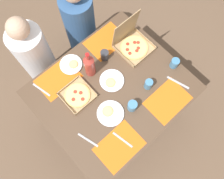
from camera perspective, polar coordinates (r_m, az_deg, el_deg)
ground_plane at (r=2.73m, az=0.00°, el=-5.21°), size 6.00×6.00×0.00m
dining_table at (r=2.13m, az=0.00°, el=-0.98°), size 1.25×1.09×0.73m
placemat_near_left at (r=1.92m, az=1.78°, el=-13.60°), size 0.36×0.26×0.00m
placemat_near_right at (r=2.05m, az=13.34°, el=-2.64°), size 0.36×0.26×0.00m
placemat_far_left at (r=2.12m, az=-12.92°, el=2.57°), size 0.36×0.26×0.00m
placemat_far_right at (r=2.24m, az=-1.51°, el=11.66°), size 0.36×0.26×0.00m
pizza_box_corner_right at (r=2.17m, az=4.94°, el=11.08°), size 0.29×0.29×0.32m
pizza_box_center at (r=2.02m, az=-8.37°, el=-1.38°), size 0.25×0.25×0.04m
plate_near_right at (r=2.05m, az=-0.08°, el=2.12°), size 0.21×0.21×0.03m
plate_middle at (r=1.96m, az=-0.45°, el=-5.77°), size 0.23×0.23×0.03m
plate_far_right at (r=2.14m, az=-9.84°, el=5.97°), size 0.20×0.20×0.03m
soda_bottle at (r=1.98m, az=-5.48°, el=5.86°), size 0.09×0.09×0.32m
cup_clear_left at (r=2.15m, az=14.91°, el=6.19°), size 0.07×0.07×0.09m
cup_dark at (r=1.94m, az=4.93°, el=-3.99°), size 0.08×0.08×0.10m
cup_red at (r=2.01m, az=8.81°, el=1.27°), size 0.07×0.07×0.10m
cup_spare at (r=2.11m, az=-1.79°, el=8.33°), size 0.07×0.07×0.10m
fork_by_near_right at (r=1.93m, az=2.60°, el=-12.09°), size 0.05×0.19×0.00m
fork_by_far_left at (r=1.93m, az=-5.85°, el=-12.08°), size 0.07×0.19×0.00m
fork_by_near_left at (r=2.11m, az=-16.71°, el=-0.08°), size 0.06×0.19×0.00m
knife_by_far_right at (r=2.13m, az=15.71°, el=1.61°), size 0.08×0.21×0.00m
diner_left_seat at (r=2.51m, az=-17.53°, el=6.98°), size 0.32×0.32×1.15m
diner_right_seat at (r=2.61m, az=-7.60°, el=14.60°), size 0.32×0.32×1.13m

